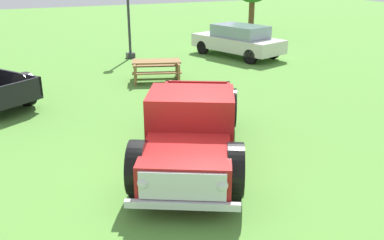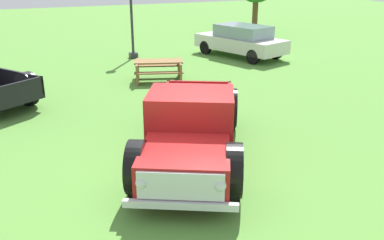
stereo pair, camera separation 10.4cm
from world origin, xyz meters
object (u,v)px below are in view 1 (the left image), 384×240
object	(u,v)px
sedan_distant_a	(238,40)
lamp_post_near	(129,16)
picnic_table	(157,68)
pickup_truck_foreground	(191,131)

from	to	relation	value
sedan_distant_a	lamp_post_near	size ratio (longest dim) A/B	1.31
sedan_distant_a	picnic_table	world-z (taller)	sedan_distant_a
pickup_truck_foreground	picnic_table	xyz separation A→B (m)	(1.83, 7.08, -0.29)
sedan_distant_a	picnic_table	distance (m)	5.81
lamp_post_near	picnic_table	world-z (taller)	lamp_post_near
picnic_table	pickup_truck_foreground	bearing A→B (deg)	-104.46
lamp_post_near	picnic_table	bearing A→B (deg)	-94.35
sedan_distant_a	picnic_table	bearing A→B (deg)	-152.52
pickup_truck_foreground	picnic_table	world-z (taller)	pickup_truck_foreground
sedan_distant_a	lamp_post_near	distance (m)	5.26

